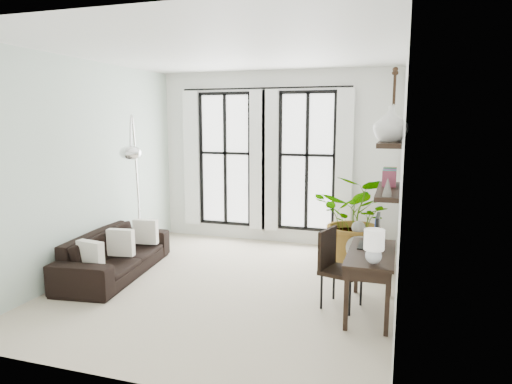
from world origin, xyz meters
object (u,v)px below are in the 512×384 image
at_px(sofa, 116,253).
at_px(plant, 358,219).
at_px(desk_chair, 335,263).
at_px(arc_lamp, 133,152).
at_px(desk, 371,257).
at_px(buddha, 358,249).

xyz_separation_m(sofa, plant, (3.42, 1.66, 0.41)).
relative_size(desk_chair, arc_lamp, 0.41).
bearing_deg(desk, desk_chair, 163.10).
bearing_deg(plant, arc_lamp, -159.78).
bearing_deg(sofa, desk_chair, -100.28).
height_order(plant, desk, plant).
distance_m(desk, arc_lamp, 3.88).
relative_size(sofa, buddha, 2.88).
distance_m(plant, buddha, 0.51).
xyz_separation_m(desk_chair, buddha, (0.14, 1.54, -0.23)).
height_order(sofa, arc_lamp, arc_lamp).
height_order(sofa, plant, plant).
bearing_deg(arc_lamp, desk_chair, -10.96).
height_order(desk, arc_lamp, arc_lamp).
distance_m(sofa, arc_lamp, 1.57).
relative_size(sofa, desk_chair, 2.27).
bearing_deg(arc_lamp, plant, 20.22).
height_order(sofa, desk_chair, desk_chair).
relative_size(sofa, plant, 1.52).
xyz_separation_m(plant, desk_chair, (-0.10, -1.84, -0.17)).
bearing_deg(arc_lamp, desk, -11.67).
height_order(arc_lamp, buddha, arc_lamp).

